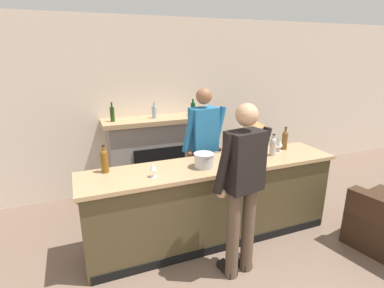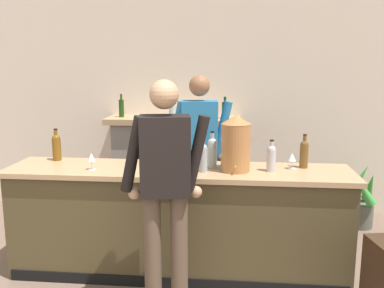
{
  "view_description": "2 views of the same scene",
  "coord_description": "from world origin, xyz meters",
  "px_view_note": "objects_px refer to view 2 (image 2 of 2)",
  "views": [
    {
      "loc": [
        -1.19,
        -0.61,
        2.23
      ],
      "look_at": [
        0.09,
        2.57,
        1.17
      ],
      "focal_mm": 28.0,
      "sensor_mm": 36.0,
      "label": 1
    },
    {
      "loc": [
        0.74,
        -1.33,
        1.91
      ],
      "look_at": [
        0.36,
        2.42,
        1.19
      ],
      "focal_mm": 40.0,
      "sensor_mm": 36.0,
      "label": 2
    }
  ],
  "objects_px": {
    "person_customer": "(165,189)",
    "ice_bucket_steel": "(160,161)",
    "wine_bottle_riesling_slim": "(212,151)",
    "person_bartender": "(199,154)",
    "copper_dispenser": "(236,143)",
    "wine_glass_by_dispenser": "(91,158)",
    "wine_bottle_port_short": "(56,146)",
    "wine_glass_front_left": "(292,158)",
    "fireplace_stone": "(174,165)",
    "wine_bottle_rose_blush": "(203,156)",
    "potted_plant_corner": "(359,201)",
    "wine_bottle_cabernet_heavy": "(304,153)",
    "wine_bottle_burgundy_dark": "(271,157)"
  },
  "relations": [
    {
      "from": "wine_bottle_burgundy_dark",
      "to": "wine_glass_front_left",
      "type": "relative_size",
      "value": 1.93
    },
    {
      "from": "potted_plant_corner",
      "to": "copper_dispenser",
      "type": "relative_size",
      "value": 1.51
    },
    {
      "from": "person_bartender",
      "to": "wine_bottle_burgundy_dark",
      "type": "distance_m",
      "value": 0.91
    },
    {
      "from": "person_customer",
      "to": "wine_bottle_port_short",
      "type": "bearing_deg",
      "value": 144.08
    },
    {
      "from": "ice_bucket_steel",
      "to": "wine_bottle_riesling_slim",
      "type": "height_order",
      "value": "wine_bottle_riesling_slim"
    },
    {
      "from": "fireplace_stone",
      "to": "potted_plant_corner",
      "type": "height_order",
      "value": "fireplace_stone"
    },
    {
      "from": "person_customer",
      "to": "ice_bucket_steel",
      "type": "height_order",
      "value": "person_customer"
    },
    {
      "from": "fireplace_stone",
      "to": "potted_plant_corner",
      "type": "relative_size",
      "value": 2.23
    },
    {
      "from": "wine_glass_by_dispenser",
      "to": "wine_glass_front_left",
      "type": "height_order",
      "value": "wine_glass_by_dispenser"
    },
    {
      "from": "wine_bottle_port_short",
      "to": "wine_glass_by_dispenser",
      "type": "distance_m",
      "value": 0.55
    },
    {
      "from": "fireplace_stone",
      "to": "copper_dispenser",
      "type": "distance_m",
      "value": 1.87
    },
    {
      "from": "copper_dispenser",
      "to": "wine_bottle_rose_blush",
      "type": "distance_m",
      "value": 0.3
    },
    {
      "from": "person_customer",
      "to": "person_bartender",
      "type": "relative_size",
      "value": 1.0
    },
    {
      "from": "fireplace_stone",
      "to": "wine_bottle_riesling_slim",
      "type": "height_order",
      "value": "fireplace_stone"
    },
    {
      "from": "ice_bucket_steel",
      "to": "wine_bottle_rose_blush",
      "type": "xyz_separation_m",
      "value": [
        0.38,
        -0.03,
        0.05
      ]
    },
    {
      "from": "wine_bottle_cabernet_heavy",
      "to": "wine_bottle_burgundy_dark",
      "type": "bearing_deg",
      "value": -152.86
    },
    {
      "from": "wine_bottle_riesling_slim",
      "to": "wine_glass_front_left",
      "type": "height_order",
      "value": "wine_bottle_riesling_slim"
    },
    {
      "from": "wine_bottle_port_short",
      "to": "wine_glass_front_left",
      "type": "distance_m",
      "value": 2.19
    },
    {
      "from": "ice_bucket_steel",
      "to": "wine_bottle_cabernet_heavy",
      "type": "xyz_separation_m",
      "value": [
        1.26,
        0.2,
        0.05
      ]
    },
    {
      "from": "person_bartender",
      "to": "ice_bucket_steel",
      "type": "distance_m",
      "value": 0.72
    },
    {
      "from": "person_customer",
      "to": "wine_bottle_rose_blush",
      "type": "xyz_separation_m",
      "value": [
        0.23,
        0.57,
        0.12
      ]
    },
    {
      "from": "wine_bottle_port_short",
      "to": "wine_bottle_riesling_slim",
      "type": "bearing_deg",
      "value": -4.84
    },
    {
      "from": "person_bartender",
      "to": "wine_glass_front_left",
      "type": "xyz_separation_m",
      "value": [
        0.86,
        -0.51,
        0.09
      ]
    },
    {
      "from": "person_customer",
      "to": "copper_dispenser",
      "type": "xyz_separation_m",
      "value": [
        0.51,
        0.62,
        0.23
      ]
    },
    {
      "from": "person_customer",
      "to": "wine_bottle_port_short",
      "type": "relative_size",
      "value": 5.85
    },
    {
      "from": "ice_bucket_steel",
      "to": "wine_glass_by_dispenser",
      "type": "distance_m",
      "value": 0.6
    },
    {
      "from": "wine_bottle_riesling_slim",
      "to": "copper_dispenser",
      "type": "bearing_deg",
      "value": -28.09
    },
    {
      "from": "potted_plant_corner",
      "to": "wine_glass_front_left",
      "type": "height_order",
      "value": "wine_glass_front_left"
    },
    {
      "from": "potted_plant_corner",
      "to": "wine_bottle_burgundy_dark",
      "type": "height_order",
      "value": "wine_bottle_burgundy_dark"
    },
    {
      "from": "wine_bottle_riesling_slim",
      "to": "ice_bucket_steel",
      "type": "bearing_deg",
      "value": -163.14
    },
    {
      "from": "ice_bucket_steel",
      "to": "wine_bottle_port_short",
      "type": "distance_m",
      "value": 1.08
    },
    {
      "from": "person_bartender",
      "to": "wine_bottle_riesling_slim",
      "type": "relative_size",
      "value": 5.47
    },
    {
      "from": "wine_bottle_riesling_slim",
      "to": "wine_bottle_rose_blush",
      "type": "distance_m",
      "value": 0.18
    },
    {
      "from": "copper_dispenser",
      "to": "wine_bottle_burgundy_dark",
      "type": "distance_m",
      "value": 0.33
    },
    {
      "from": "copper_dispenser",
      "to": "wine_bottle_cabernet_heavy",
      "type": "xyz_separation_m",
      "value": [
        0.6,
        0.18,
        -0.11
      ]
    },
    {
      "from": "person_bartender",
      "to": "copper_dispenser",
      "type": "distance_m",
      "value": 0.77
    },
    {
      "from": "wine_glass_by_dispenser",
      "to": "ice_bucket_steel",
      "type": "bearing_deg",
      "value": 5.11
    },
    {
      "from": "wine_bottle_burgundy_dark",
      "to": "wine_bottle_cabernet_heavy",
      "type": "xyz_separation_m",
      "value": [
        0.3,
        0.15,
        0.01
      ]
    },
    {
      "from": "wine_glass_by_dispenser",
      "to": "wine_bottle_burgundy_dark",
      "type": "bearing_deg",
      "value": 3.71
    },
    {
      "from": "wine_bottle_port_short",
      "to": "wine_glass_by_dispenser",
      "type": "relative_size",
      "value": 2.05
    },
    {
      "from": "wine_bottle_riesling_slim",
      "to": "wine_bottle_cabernet_heavy",
      "type": "xyz_separation_m",
      "value": [
        0.81,
        0.07,
        -0.01
      ]
    },
    {
      "from": "ice_bucket_steel",
      "to": "wine_glass_front_left",
      "type": "height_order",
      "value": "ice_bucket_steel"
    },
    {
      "from": "person_bartender",
      "to": "copper_dispenser",
      "type": "relative_size",
      "value": 3.69
    },
    {
      "from": "wine_bottle_burgundy_dark",
      "to": "wine_bottle_port_short",
      "type": "height_order",
      "value": "wine_bottle_port_short"
    },
    {
      "from": "person_bartender",
      "to": "wine_bottle_port_short",
      "type": "distance_m",
      "value": 1.39
    },
    {
      "from": "person_bartender",
      "to": "copper_dispenser",
      "type": "height_order",
      "value": "person_bartender"
    },
    {
      "from": "copper_dispenser",
      "to": "wine_glass_by_dispenser",
      "type": "relative_size",
      "value": 3.25
    },
    {
      "from": "person_bartender",
      "to": "wine_bottle_riesling_slim",
      "type": "xyz_separation_m",
      "value": [
        0.16,
        -0.52,
        0.14
      ]
    },
    {
      "from": "fireplace_stone",
      "to": "wine_bottle_burgundy_dark",
      "type": "bearing_deg",
      "value": -55.78
    },
    {
      "from": "wine_bottle_cabernet_heavy",
      "to": "wine_glass_by_dispenser",
      "type": "height_order",
      "value": "wine_bottle_cabernet_heavy"
    }
  ]
}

